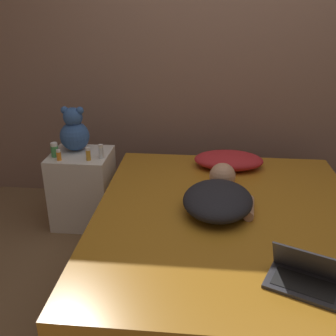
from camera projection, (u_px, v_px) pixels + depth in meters
The scene contains 12 objects.
ground_plane at pixel (224, 282), 2.52m from camera, with size 12.00×12.00×0.00m, color brown.
wall_back at pixel (228, 49), 3.12m from camera, with size 8.00×0.06×2.60m.
bed at pixel (226, 250), 2.42m from camera, with size 1.63×1.88×0.50m.
nightstand at pixel (83, 188), 3.10m from camera, with size 0.45×0.42×0.59m.
pillow at pixel (229, 160), 2.94m from camera, with size 0.51×0.32×0.12m.
person_lying at pixel (219, 196), 2.37m from camera, with size 0.47×0.68×0.17m.
laptop at pixel (306, 277), 1.74m from camera, with size 0.38×0.31×0.19m.
teddy_bear at pixel (74, 131), 3.00m from camera, with size 0.23×0.23×0.34m.
bottle_green at pixel (55, 150), 2.91m from camera, with size 0.05×0.05×0.11m.
bottle_clear at pixel (101, 151), 2.89m from camera, with size 0.04×0.04×0.11m.
bottle_orange at pixel (59, 155), 2.85m from camera, with size 0.03×0.03×0.08m.
bottle_amber at pixel (88, 154), 2.85m from camera, with size 0.03×0.03×0.10m.
Camera 1 is at (-0.17, -2.04, 1.69)m, focal length 42.00 mm.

